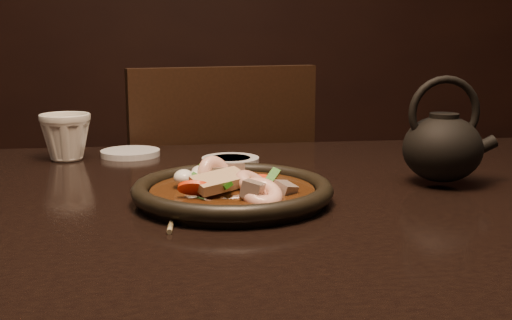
{
  "coord_description": "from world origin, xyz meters",
  "views": [
    {
      "loc": [
        0.01,
        -0.84,
        0.97
      ],
      "look_at": [
        0.13,
        0.02,
        0.8
      ],
      "focal_mm": 45.0,
      "sensor_mm": 36.0,
      "label": 1
    }
  ],
  "objects": [
    {
      "name": "stirfry",
      "position": [
        0.09,
        -0.01,
        0.77
      ],
      "size": [
        0.16,
        0.15,
        0.06
      ],
      "color": "#361B09",
      "rests_on": "plate"
    },
    {
      "name": "saucer_right",
      "position": [
        -0.06,
        0.34,
        0.76
      ],
      "size": [
        0.11,
        0.11,
        0.01
      ],
      "primitive_type": "cylinder",
      "color": "silver",
      "rests_on": "table"
    },
    {
      "name": "soy_dish",
      "position": [
        0.11,
        0.23,
        0.76
      ],
      "size": [
        0.1,
        0.1,
        0.01
      ],
      "primitive_type": "cylinder",
      "color": "silver",
      "rests_on": "table"
    },
    {
      "name": "teapot",
      "position": [
        0.41,
        0.05,
        0.81
      ],
      "size": [
        0.14,
        0.12,
        0.16
      ],
      "rotation": [
        0.0,
        0.0,
        -0.02
      ],
      "color": "black",
      "rests_on": "table"
    },
    {
      "name": "chopsticks",
      "position": [
        0.01,
        -0.04,
        0.75
      ],
      "size": [
        0.02,
        0.21,
        0.01
      ],
      "rotation": [
        0.0,
        0.0,
        -0.06
      ],
      "color": "tan",
      "rests_on": "table"
    },
    {
      "name": "table",
      "position": [
        0.0,
        0.0,
        0.67
      ],
      "size": [
        1.6,
        0.9,
        0.75
      ],
      "color": "black",
      "rests_on": "floor"
    },
    {
      "name": "chair",
      "position": [
        0.09,
        0.61,
        0.49
      ],
      "size": [
        0.52,
        0.52,
        0.9
      ],
      "rotation": [
        0.0,
        0.0,
        3.38
      ],
      "color": "black",
      "rests_on": "floor"
    },
    {
      "name": "plate",
      "position": [
        0.09,
        -0.01,
        0.76
      ],
      "size": [
        0.27,
        0.27,
        0.03
      ],
      "color": "black",
      "rests_on": "table"
    },
    {
      "name": "tea_cup",
      "position": [
        -0.17,
        0.32,
        0.79
      ],
      "size": [
        0.1,
        0.09,
        0.09
      ],
      "primitive_type": "imported",
      "rotation": [
        0.0,
        0.0,
        0.09
      ],
      "color": "silver",
      "rests_on": "table"
    }
  ]
}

